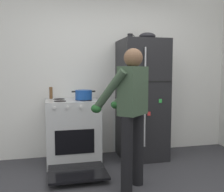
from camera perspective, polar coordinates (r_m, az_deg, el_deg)
kitchen_wall_back at (r=4.28m, az=-1.63°, el=5.45°), size 6.00×0.10×2.70m
refrigerator at (r=4.07m, az=6.51°, el=-0.75°), size 0.68×0.72×1.82m
stove_range at (r=3.90m, az=-8.57°, el=-7.85°), size 0.76×1.24×0.94m
person_cook at (r=2.95m, az=4.02°, el=-2.25°), size 0.66×0.69×1.60m
red_pot at (r=3.80m, az=-6.24°, el=0.26°), size 0.34×0.24×0.14m
coffee_mug at (r=4.08m, az=4.01°, el=12.79°), size 0.11×0.08×0.10m
pepper_mill at (r=4.02m, az=-13.23°, el=0.68°), size 0.05×0.05×0.18m
mixing_bowl at (r=4.12m, az=7.73°, el=12.82°), size 0.25×0.25×0.11m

